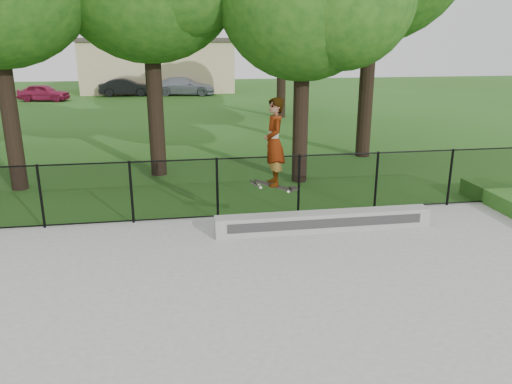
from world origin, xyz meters
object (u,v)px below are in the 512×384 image
(grind_ledge, at_px, (324,221))
(car_a, at_px, (44,93))
(car_c, at_px, (184,86))
(skater_airborne, at_px, (274,143))
(car_b, at_px, (126,87))

(grind_ledge, distance_m, car_a, 30.01)
(car_c, xyz_separation_m, skater_airborne, (1.13, -30.00, 1.45))
(grind_ledge, xyz_separation_m, car_b, (-6.79, 29.93, 0.38))
(car_b, bearing_deg, skater_airborne, -169.01)
(car_b, relative_size, skater_airborne, 1.76)
(grind_ledge, bearing_deg, car_a, 114.06)
(car_b, bearing_deg, car_c, -90.75)
(car_b, xyz_separation_m, car_c, (4.46, -0.10, 0.03))
(grind_ledge, height_order, car_c, car_c)
(grind_ledge, xyz_separation_m, skater_airborne, (-1.20, -0.16, 1.86))
(skater_airborne, bearing_deg, car_a, 111.81)
(grind_ledge, height_order, skater_airborne, skater_airborne)
(grind_ledge, relative_size, car_b, 1.37)
(grind_ledge, height_order, car_a, car_a)
(grind_ledge, xyz_separation_m, car_a, (-12.24, 27.40, 0.32))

